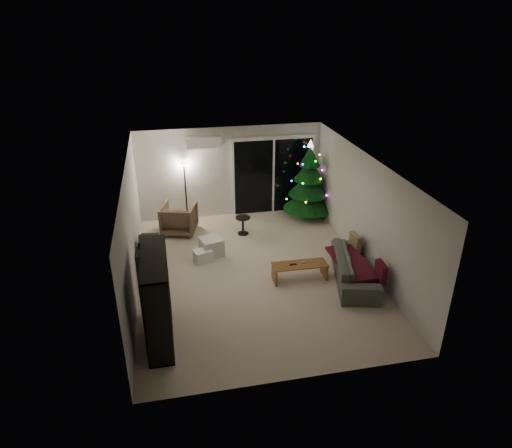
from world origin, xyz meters
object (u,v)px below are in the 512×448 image
(media_cabinet, at_px, (149,258))
(coffee_table, at_px, (300,272))
(bookshelf, at_px, (145,300))
(christmas_tree, at_px, (309,180))
(armchair, at_px, (179,219))
(sofa, at_px, (355,267))

(media_cabinet, bearing_deg, coffee_table, -10.81)
(bookshelf, distance_m, coffee_table, 3.47)
(media_cabinet, height_order, christmas_tree, christmas_tree)
(armchair, xyz_separation_m, christmas_tree, (3.55, 0.28, 0.70))
(bookshelf, distance_m, sofa, 4.46)
(sofa, height_order, christmas_tree, christmas_tree)
(armchair, height_order, christmas_tree, christmas_tree)
(christmas_tree, bearing_deg, media_cabinet, -153.69)
(media_cabinet, bearing_deg, bookshelf, -83.70)
(sofa, xyz_separation_m, coffee_table, (-1.15, 0.26, -0.11))
(bookshelf, bearing_deg, sofa, -5.36)
(bookshelf, bearing_deg, media_cabinet, 70.71)
(sofa, relative_size, christmas_tree, 0.94)
(coffee_table, height_order, christmas_tree, christmas_tree)
(media_cabinet, bearing_deg, christmas_tree, 32.60)
(bookshelf, height_order, sofa, bookshelf)
(media_cabinet, bearing_deg, sofa, -9.63)
(bookshelf, height_order, media_cabinet, bookshelf)
(media_cabinet, distance_m, christmas_tree, 4.86)
(media_cabinet, height_order, armchair, armchair)
(sofa, relative_size, coffee_table, 1.75)
(coffee_table, bearing_deg, media_cabinet, 164.24)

